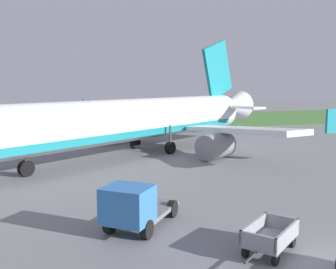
% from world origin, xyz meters
% --- Properties ---
extents(grass_strip, '(220.00, 28.00, 0.06)m').
position_xyz_m(grass_strip, '(0.00, 54.83, 0.03)').
color(grass_strip, '#477A38').
rests_on(grass_strip, ground).
extents(airplane, '(33.30, 28.08, 11.34)m').
position_xyz_m(airplane, '(-1.29, 24.35, 3.05)').
color(airplane, silver).
rests_on(airplane, ground).
extents(baggage_cart_second_in_row, '(3.27, 2.74, 1.07)m').
position_xyz_m(baggage_cart_second_in_row, '(-1.61, 2.38, 0.60)').
color(baggage_cart_second_in_row, gray).
rests_on(baggage_cart_second_in_row, ground).
extents(service_truck_beside_carts, '(4.24, 4.59, 2.10)m').
position_xyz_m(service_truck_beside_carts, '(-6.08, 5.90, 1.10)').
color(service_truck_beside_carts, slate).
rests_on(service_truck_beside_carts, ground).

